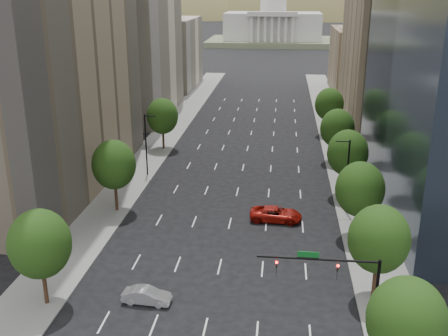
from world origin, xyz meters
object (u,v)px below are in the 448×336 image
(traffic_signal, at_px, (344,280))
(capitol, at_px, (273,26))
(car_silver, at_px, (147,296))
(car_red_far, at_px, (276,214))

(traffic_signal, height_order, capitol, capitol)
(car_silver, relative_size, car_red_far, 0.70)
(traffic_signal, distance_m, car_red_far, 22.42)
(capitol, bearing_deg, car_silver, -91.45)
(car_red_far, bearing_deg, traffic_signal, -163.54)
(capitol, relative_size, car_silver, 14.19)
(capitol, distance_m, car_silver, 216.79)
(traffic_signal, xyz_separation_m, car_silver, (-16.02, 3.13, -4.48))
(capitol, xyz_separation_m, car_red_far, (5.24, -198.36, -7.74))
(traffic_signal, distance_m, capitol, 219.99)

